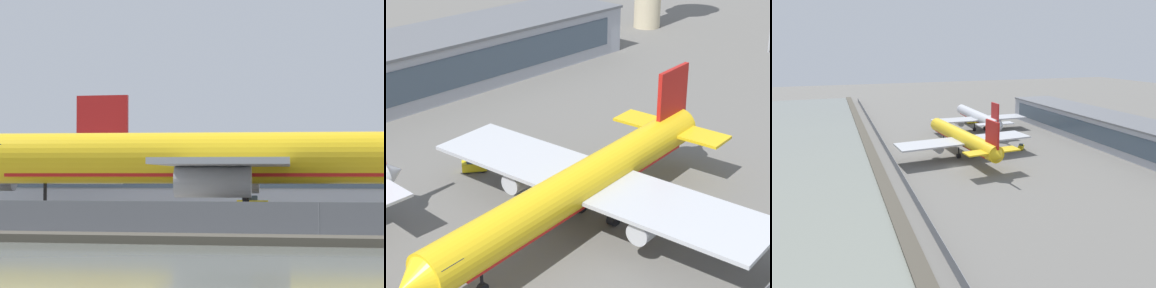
% 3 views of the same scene
% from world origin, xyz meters
% --- Properties ---
extents(ground_plane, '(500.00, 500.00, 0.00)m').
position_xyz_m(ground_plane, '(0.00, 0.00, 0.00)').
color(ground_plane, '#66635E').
extents(cargo_jet_yellow, '(48.34, 41.74, 13.94)m').
position_xyz_m(cargo_jet_yellow, '(-9.97, 5.59, 5.32)').
color(cargo_jet_yellow, yellow).
rests_on(cargo_jet_yellow, ground).
extents(baggage_tug, '(3.53, 3.18, 1.80)m').
position_xyz_m(baggage_tug, '(-9.83, 25.41, 0.81)').
color(baggage_tug, yellow).
rests_on(baggage_tug, ground).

